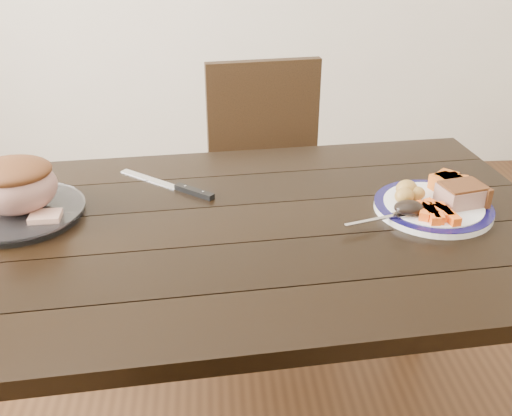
{
  "coord_description": "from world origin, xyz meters",
  "views": [
    {
      "loc": [
        -0.01,
        -1.17,
        1.41
      ],
      "look_at": [
        0.08,
        -0.02,
        0.8
      ],
      "focal_mm": 40.0,
      "sensor_mm": 36.0,
      "label": 1
    }
  ],
  "objects": [
    {
      "name": "chair_far",
      "position": [
        0.19,
        0.74,
        0.52
      ],
      "size": [
        0.47,
        0.48,
        0.93
      ],
      "rotation": [
        0.0,
        0.0,
        3.26
      ],
      "color": "black",
      "rests_on": "ground"
    },
    {
      "name": "fork",
      "position": [
        0.38,
        -0.04,
        0.77
      ],
      "size": [
        0.18,
        0.07,
        0.0
      ],
      "rotation": [
        0.0,
        0.0,
        0.29
      ],
      "color": "silver",
      "rests_on": "dinner_plate"
    },
    {
      "name": "roast_joint",
      "position": [
        -0.48,
        0.08,
        0.83
      ],
      "size": [
        0.2,
        0.17,
        0.13
      ],
      "primitive_type": "ellipsoid",
      "color": "#AC7669",
      "rests_on": "serving_platter"
    },
    {
      "name": "serving_platter",
      "position": [
        -0.48,
        0.08,
        0.76
      ],
      "size": [
        0.3,
        0.3,
        0.02
      ],
      "primitive_type": "cylinder",
      "color": "white",
      "rests_on": "dining_table"
    },
    {
      "name": "pumpkin_wedges",
      "position": [
        0.58,
        0.1,
        0.79
      ],
      "size": [
        0.1,
        0.09,
        0.04
      ],
      "color": "orange",
      "rests_on": "dinner_plate"
    },
    {
      "name": "pork_slice",
      "position": [
        0.58,
        0.02,
        0.79
      ],
      "size": [
        0.12,
        0.1,
        0.04
      ],
      "primitive_type": "cube",
      "rotation": [
        0.0,
        0.0,
        0.22
      ],
      "color": "#A57665",
      "rests_on": "dinner_plate"
    },
    {
      "name": "carving_knife",
      "position": [
        -0.1,
        0.19,
        0.76
      ],
      "size": [
        0.26,
        0.22,
        0.01
      ],
      "rotation": [
        0.0,
        0.0,
        -0.69
      ],
      "color": "silver",
      "rests_on": "dining_table"
    },
    {
      "name": "dinner_plate",
      "position": [
        0.52,
        0.03,
        0.76
      ],
      "size": [
        0.29,
        0.29,
        0.02
      ],
      "primitive_type": "cylinder",
      "color": "white",
      "rests_on": "dining_table"
    },
    {
      "name": "cut_slice",
      "position": [
        -0.41,
        0.02,
        0.78
      ],
      "size": [
        0.07,
        0.06,
        0.02
      ],
      "primitive_type": "cube",
      "rotation": [
        0.0,
        0.0,
        0.03
      ],
      "color": "tan",
      "rests_on": "serving_platter"
    },
    {
      "name": "roasted_potatoes",
      "position": [
        0.46,
        0.05,
        0.79
      ],
      "size": [
        0.08,
        0.08,
        0.05
      ],
      "color": "gold",
      "rests_on": "dinner_plate"
    },
    {
      "name": "dining_table",
      "position": [
        0.0,
        0.0,
        0.66
      ],
      "size": [
        1.66,
        1.02,
        0.75
      ],
      "rotation": [
        0.0,
        0.0,
        0.08
      ],
      "color": "black",
      "rests_on": "ground"
    },
    {
      "name": "plate_rim",
      "position": [
        0.52,
        0.03,
        0.77
      ],
      "size": [
        0.29,
        0.29,
        0.02
      ],
      "primitive_type": "torus",
      "color": "#0E0B39",
      "rests_on": "dinner_plate"
    },
    {
      "name": "carrot_batons",
      "position": [
        0.5,
        -0.04,
        0.78
      ],
      "size": [
        0.09,
        0.11,
        0.02
      ],
      "color": "#F65C14",
      "rests_on": "dinner_plate"
    },
    {
      "name": "dark_mushroom",
      "position": [
        0.44,
        -0.02,
        0.79
      ],
      "size": [
        0.07,
        0.05,
        0.03
      ],
      "primitive_type": "ellipsoid",
      "color": "black",
      "rests_on": "dinner_plate"
    }
  ]
}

